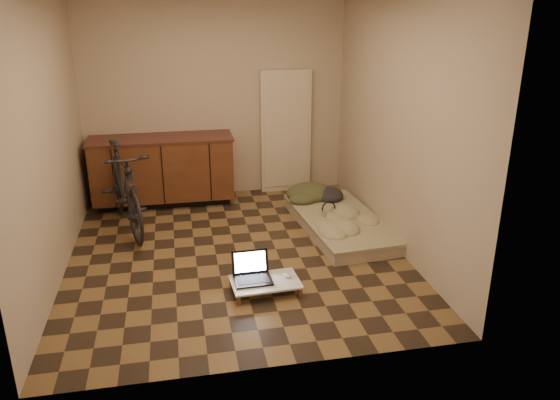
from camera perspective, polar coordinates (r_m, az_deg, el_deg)
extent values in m
cube|color=brown|center=(5.97, -4.60, -5.50)|extent=(3.50, 4.00, 0.00)
cube|color=#C4AF96|center=(7.48, -6.76, 10.24)|extent=(3.50, 0.00, 2.60)
cube|color=#C4AF96|center=(3.63, -1.38, -0.55)|extent=(3.50, 0.00, 2.60)
cube|color=#C4AF96|center=(5.62, -23.07, 5.40)|extent=(0.00, 4.00, 2.60)
cube|color=#C4AF96|center=(5.97, 12.09, 7.37)|extent=(0.00, 4.00, 2.60)
cube|color=black|center=(7.53, -11.89, 0.13)|extent=(1.70, 0.48, 0.10)
cube|color=#4A2514|center=(7.35, -12.14, 3.25)|extent=(1.80, 0.60, 0.78)
cube|color=#4B221B|center=(7.25, -12.37, 6.31)|extent=(1.84, 0.62, 0.03)
cube|color=beige|center=(7.64, 0.58, 7.15)|extent=(0.70, 0.10, 1.70)
imported|color=black|center=(6.60, -16.05, 1.63)|extent=(0.97, 1.82, 1.13)
cube|color=#BBAB95|center=(6.55, 6.32, -2.57)|extent=(1.00, 1.86, 0.11)
cube|color=#BFB993|center=(6.52, 6.35, -1.94)|extent=(1.02, 1.88, 0.04)
cube|color=brown|center=(5.00, -4.35, -10.40)|extent=(0.04, 0.04, 0.09)
cube|color=brown|center=(5.30, -5.04, -8.51)|extent=(0.04, 0.04, 0.09)
cube|color=brown|center=(5.11, 2.10, -9.60)|extent=(0.04, 0.04, 0.09)
cube|color=brown|center=(5.41, 1.04, -7.80)|extent=(0.04, 0.04, 0.09)
cube|color=silver|center=(5.17, -1.54, -8.55)|extent=(0.66, 0.45, 0.02)
cube|color=black|center=(5.16, -2.83, -8.40)|extent=(0.36, 0.26, 0.02)
cube|color=black|center=(5.24, -3.15, -6.46)|extent=(0.35, 0.08, 0.22)
cube|color=white|center=(5.24, -3.15, -6.46)|extent=(0.30, 0.06, 0.18)
ellipsoid|color=silver|center=(5.23, 0.76, -7.86)|extent=(0.09, 0.12, 0.04)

